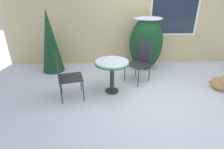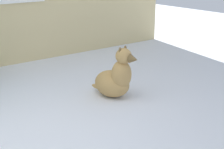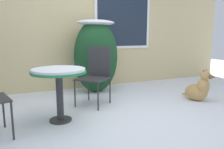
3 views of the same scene
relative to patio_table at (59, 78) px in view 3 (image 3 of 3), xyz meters
name	(u,v)px [view 3 (image 3 of 3)]	position (x,y,z in m)	size (l,w,h in m)	color
ground_plane	(129,119)	(0.90, -0.34, -0.61)	(16.00, 16.00, 0.00)	white
house_wall	(84,16)	(0.96, 1.86, 0.98)	(8.00, 0.10, 3.20)	#D1BC84
shrub_left	(96,55)	(1.02, 1.31, 0.17)	(0.93, 0.61, 1.50)	#194223
patio_table	(59,78)	(0.00, 0.00, 0.00)	(0.74, 0.74, 0.74)	#2D2D30
patio_chair_near_table	(95,73)	(0.72, 0.55, -0.08)	(0.67, 0.67, 0.99)	#2D2D30
dog	(199,89)	(2.49, -0.07, -0.40)	(0.41, 0.62, 0.59)	tan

